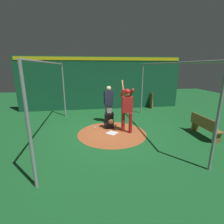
{
  "coord_description": "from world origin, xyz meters",
  "views": [
    {
      "loc": [
        6.59,
        -1.01,
        2.77
      ],
      "look_at": [
        0.0,
        0.0,
        0.95
      ],
      "focal_mm": 26.66,
      "sensor_mm": 36.0,
      "label": 1
    }
  ],
  "objects": [
    {
      "name": "umpire",
      "position": [
        -1.47,
        0.06,
        1.06
      ],
      "size": [
        0.23,
        0.49,
        1.87
      ],
      "color": "#4C4C51",
      "rests_on": "ground"
    },
    {
      "name": "baseball_1",
      "position": [
        -0.7,
        -0.72,
        0.04
      ],
      "size": [
        0.07,
        0.07,
        0.07
      ],
      "primitive_type": "sphere",
      "color": "white",
      "rests_on": "dirt_circle"
    },
    {
      "name": "batter",
      "position": [
        -0.07,
        0.65,
        1.17
      ],
      "size": [
        0.68,
        0.49,
        2.22
      ],
      "color": "maroon",
      "rests_on": "ground"
    },
    {
      "name": "cage_frame",
      "position": [
        0.0,
        0.0,
        2.09
      ],
      "size": [
        6.07,
        4.63,
        2.94
      ],
      "color": "gray",
      "rests_on": "ground"
    },
    {
      "name": "home_plate",
      "position": [
        0.0,
        0.0,
        0.01
      ],
      "size": [
        0.59,
        0.59,
        0.01
      ],
      "primitive_type": "cube",
      "rotation": [
        0.0,
        0.0,
        0.79
      ],
      "color": "white",
      "rests_on": "dirt_circle"
    },
    {
      "name": "bat_rack",
      "position": [
        -4.17,
        3.38,
        0.49
      ],
      "size": [
        0.58,
        0.17,
        1.05
      ],
      "color": "olive",
      "rests_on": "ground"
    },
    {
      "name": "ground_plane",
      "position": [
        0.0,
        0.0,
        0.0
      ],
      "size": [
        26.6,
        26.6,
        0.0
      ],
      "primitive_type": "plane",
      "color": "#195B28"
    },
    {
      "name": "baseball_0",
      "position": [
        -0.81,
        -0.15,
        0.04
      ],
      "size": [
        0.07,
        0.07,
        0.07
      ],
      "primitive_type": "sphere",
      "color": "white",
      "rests_on": "dirt_circle"
    },
    {
      "name": "baseball_2",
      "position": [
        -0.36,
        0.56,
        0.04
      ],
      "size": [
        0.07,
        0.07,
        0.07
      ],
      "primitive_type": "sphere",
      "color": "white",
      "rests_on": "dirt_circle"
    },
    {
      "name": "dirt_circle",
      "position": [
        0.0,
        0.0,
        0.0
      ],
      "size": [
        2.94,
        2.94,
        0.01
      ],
      "primitive_type": "cylinder",
      "color": "#AD562D",
      "rests_on": "ground"
    },
    {
      "name": "bench",
      "position": [
        0.89,
        3.67,
        0.44
      ],
      "size": [
        1.51,
        0.36,
        0.85
      ],
      "color": "olive",
      "rests_on": "ground"
    },
    {
      "name": "back_wall",
      "position": [
        -4.42,
        0.0,
        1.72
      ],
      "size": [
        0.22,
        10.6,
        3.41
      ],
      "color": "#145133",
      "rests_on": "ground"
    },
    {
      "name": "catcher",
      "position": [
        -0.68,
        -0.03,
        0.37
      ],
      "size": [
        0.58,
        0.4,
        0.95
      ],
      "color": "black",
      "rests_on": "ground"
    }
  ]
}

